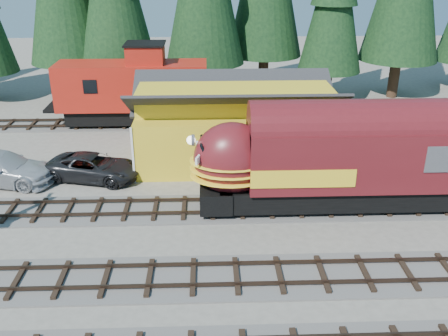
{
  "coord_description": "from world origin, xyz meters",
  "views": [
    {
      "loc": [
        -1.73,
        -19.1,
        12.57
      ],
      "look_at": [
        -0.9,
        4.0,
        2.38
      ],
      "focal_mm": 40.0,
      "sensor_mm": 36.0,
      "label": 1
    }
  ],
  "objects_px": {
    "depot": "(235,117)",
    "pickup_truck_b": "(1,168)",
    "locomotive": "(344,162)",
    "pickup_truck_a": "(94,167)",
    "caboose": "(134,89)"
  },
  "relations": [
    {
      "from": "pickup_truck_a",
      "to": "locomotive",
      "type": "bearing_deg",
      "value": -92.36
    },
    {
      "from": "locomotive",
      "to": "pickup_truck_b",
      "type": "xyz_separation_m",
      "value": [
        -18.97,
        3.77,
        -1.67
      ]
    },
    {
      "from": "depot",
      "to": "locomotive",
      "type": "bearing_deg",
      "value": -51.06
    },
    {
      "from": "depot",
      "to": "pickup_truck_a",
      "type": "height_order",
      "value": "depot"
    },
    {
      "from": "pickup_truck_a",
      "to": "depot",
      "type": "bearing_deg",
      "value": -59.71
    },
    {
      "from": "caboose",
      "to": "pickup_truck_b",
      "type": "distance_m",
      "value": 12.27
    },
    {
      "from": "pickup_truck_b",
      "to": "pickup_truck_a",
      "type": "bearing_deg",
      "value": -75.77
    },
    {
      "from": "depot",
      "to": "pickup_truck_b",
      "type": "xyz_separation_m",
      "value": [
        -13.72,
        -2.73,
        -2.04
      ]
    },
    {
      "from": "pickup_truck_a",
      "to": "caboose",
      "type": "bearing_deg",
      "value": 7.24
    },
    {
      "from": "caboose",
      "to": "pickup_truck_a",
      "type": "bearing_deg",
      "value": -96.9
    },
    {
      "from": "depot",
      "to": "pickup_truck_b",
      "type": "distance_m",
      "value": 14.14
    },
    {
      "from": "locomotive",
      "to": "pickup_truck_a",
      "type": "relative_size",
      "value": 2.96
    },
    {
      "from": "locomotive",
      "to": "caboose",
      "type": "xyz_separation_m",
      "value": [
        -12.49,
        14.0,
        0.26
      ]
    },
    {
      "from": "depot",
      "to": "locomotive",
      "type": "distance_m",
      "value": 8.36
    },
    {
      "from": "depot",
      "to": "caboose",
      "type": "bearing_deg",
      "value": 133.98
    }
  ]
}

